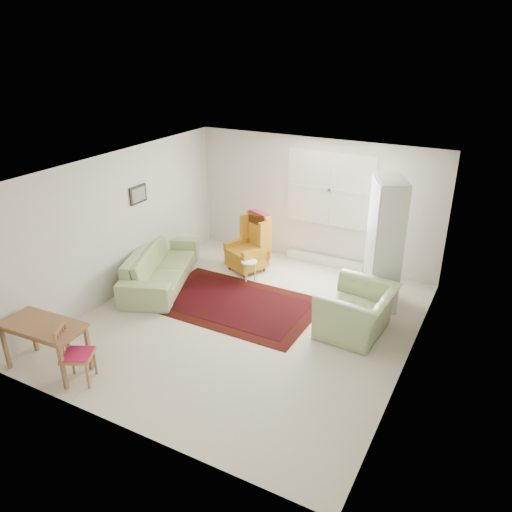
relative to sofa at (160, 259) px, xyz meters
The scene contains 10 objects.
room 2.28m from the sofa, ahead, with size 5.04×5.54×2.51m.
rug 1.69m from the sofa, ahead, with size 2.78×1.79×0.03m, color black, non-canonical shape.
sofa is the anchor object (origin of this frame).
armchair 3.73m from the sofa, ahead, with size 1.16×1.01×0.90m, color #95A66E.
wingback_chair 1.67m from the sofa, 46.25° to the left, with size 0.66×0.70×1.15m, color #C4861E, non-canonical shape.
coffee_table 3.50m from the sofa, ahead, with size 0.49×0.49×0.40m, color #3E2013, non-canonical shape.
stool 1.65m from the sofa, 30.63° to the left, with size 0.30×0.30×0.40m, color white, non-canonical shape.
cabinet 4.01m from the sofa, 17.28° to the left, with size 0.46×0.88×2.19m, color silver, non-canonical shape.
desk 2.87m from the sofa, 84.38° to the right, with size 1.13×0.57×0.72m, color #93623B, non-canonical shape.
desk_chair 2.98m from the sofa, 73.09° to the right, with size 0.38×0.38×0.86m, color #93623B, non-canonical shape.
Camera 1 is at (3.38, -6.04, 4.23)m, focal length 35.00 mm.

